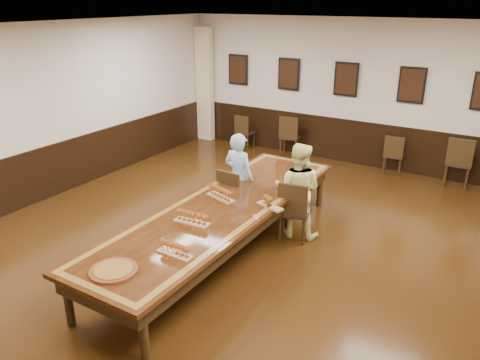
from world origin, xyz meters
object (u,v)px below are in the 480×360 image
Objects in this scene: person_man at (239,178)px; carved_platter at (113,271)px; spare_chair_a at (245,131)px; spare_chair_d at (459,161)px; person_woman at (298,190)px; spare_chair_c at (394,154)px; spare_chair_b at (290,135)px; chair_man at (235,195)px; chair_woman at (295,209)px; conference_table at (222,215)px.

person_man is 2.79× the size of carved_platter.
spare_chair_a is 1.56× the size of carved_platter.
spare_chair_a is 0.56× the size of person_man.
person_woman is at bearing 59.68° from spare_chair_d.
spare_chair_d is 0.67× the size of person_woman.
spare_chair_c is 3.77m from person_woman.
carved_platter is at bearing 65.72° from spare_chair_d.
person_man is at bearing 92.81° from spare_chair_b.
carved_platter is (0.33, -3.15, 0.00)m from person_man.
person_woman reaches higher than spare_chair_b.
chair_man is at bearing 90.00° from person_man.
spare_chair_d reaches higher than chair_woman.
spare_chair_a is 3.67m from spare_chair_c.
person_man is 1.00× the size of person_woman.
person_man reaches higher than spare_chair_b.
spare_chair_b is at bearing -74.07° from chair_woman.
carved_platter is at bearing 100.73° from chair_man.
spare_chair_d is at bearing 61.79° from conference_table.
person_woman is at bearing -175.06° from person_man.
spare_chair_b is 0.94× the size of spare_chair_d.
chair_woman reaches higher than conference_table.
conference_table is at bearing 94.42° from spare_chair_b.
person_woman reaches higher than spare_chair_a.
chair_woman is 1.13m from person_man.
spare_chair_d is at bearing 169.90° from spare_chair_b.
person_woman is (-0.56, -3.72, 0.34)m from spare_chair_c.
spare_chair_d reaches higher than spare_chair_c.
carved_platter is (-0.77, -3.06, 0.28)m from chair_woman.
person_man is (2.03, -3.58, 0.34)m from spare_chair_a.
spare_chair_d is 5.39m from conference_table.
spare_chair_a is 1.00× the size of spare_chair_c.
chair_woman is at bearing 75.94° from carved_platter.
spare_chair_a is 4.75m from person_woman.
spare_chair_a is at bearing 117.38° from conference_table.
chair_woman is 4.83m from spare_chair_a.
chair_woman reaches higher than spare_chair_c.
spare_chair_b is at bearing 99.57° from carved_platter.
chair_woman is 0.20× the size of conference_table.
chair_woman is at bearing 107.16° from spare_chair_b.
person_man is 0.31× the size of conference_table.
chair_man is at bearing 92.37° from spare_chair_b.
spare_chair_b is 0.19× the size of conference_table.
conference_table is (0.38, -1.09, -0.16)m from person_man.
person_woman reaches higher than spare_chair_d.
spare_chair_d reaches higher than chair_man.
spare_chair_a is 5.26m from conference_table.
person_woman is (1.08, 0.11, 0.29)m from chair_man.
chair_man reaches higher than conference_table.
spare_chair_c is 0.56× the size of person_man.
chair_woman is 1.23m from conference_table.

